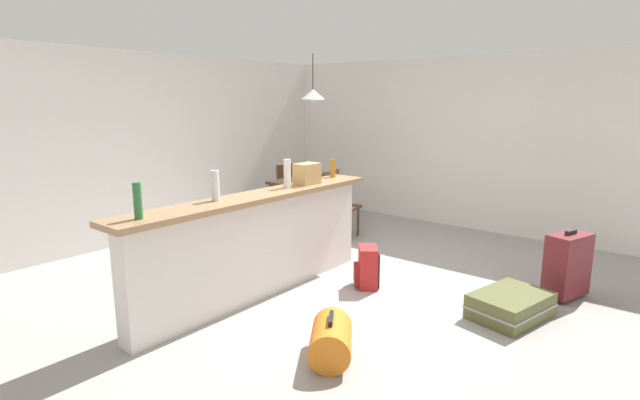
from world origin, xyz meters
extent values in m
cube|color=gray|center=(0.00, 0.00, -0.03)|extent=(13.00, 13.00, 0.05)
cube|color=silver|center=(0.00, 3.05, 1.25)|extent=(6.60, 0.10, 2.50)
cube|color=silver|center=(3.05, 0.30, 1.25)|extent=(0.10, 6.00, 2.50)
cube|color=silver|center=(-0.72, 0.39, 0.48)|extent=(2.80, 0.20, 0.95)
cube|color=#93704C|center=(-0.72, 0.39, 0.98)|extent=(2.96, 0.40, 0.05)
cylinder|color=#2D6B38|center=(-1.94, 0.36, 1.14)|extent=(0.06, 0.06, 0.27)
cylinder|color=silver|center=(-1.15, 0.45, 1.14)|extent=(0.07, 0.07, 0.27)
cylinder|color=silver|center=(-0.28, 0.40, 1.15)|extent=(0.07, 0.07, 0.29)
cylinder|color=#9E661E|center=(0.56, 0.48, 1.11)|extent=(0.07, 0.07, 0.21)
cube|color=tan|center=(0.01, 0.40, 1.11)|extent=(0.26, 0.18, 0.22)
cube|color=#332319|center=(1.51, 1.60, 0.72)|extent=(1.10, 0.80, 0.04)
cylinder|color=#332319|center=(1.02, 1.26, 0.35)|extent=(0.06, 0.06, 0.70)
cylinder|color=#332319|center=(2.00, 1.26, 0.35)|extent=(0.06, 0.06, 0.70)
cylinder|color=#332319|center=(1.02, 1.94, 0.35)|extent=(0.06, 0.06, 0.70)
cylinder|color=#332319|center=(2.00, 1.94, 0.35)|extent=(0.06, 0.06, 0.70)
cube|color=#4C331E|center=(1.42, 0.96, 0.43)|extent=(0.46, 0.46, 0.04)
cube|color=#4C331E|center=(1.39, 1.14, 0.69)|extent=(0.40, 0.10, 0.48)
cylinder|color=#4C331E|center=(1.29, 0.78, 0.21)|extent=(0.04, 0.04, 0.41)
cylinder|color=#4C331E|center=(1.60, 0.83, 0.21)|extent=(0.04, 0.04, 0.41)
cylinder|color=#4C331E|center=(1.24, 1.09, 0.21)|extent=(0.04, 0.04, 0.41)
cylinder|color=#4C331E|center=(1.55, 1.15, 0.21)|extent=(0.04, 0.04, 0.41)
cube|color=#4C331E|center=(1.55, 2.26, 0.43)|extent=(0.47, 0.47, 0.04)
cube|color=#4C331E|center=(1.52, 2.08, 0.69)|extent=(0.40, 0.11, 0.48)
cylinder|color=#4C331E|center=(1.74, 2.39, 0.21)|extent=(0.04, 0.04, 0.41)
cylinder|color=#4C331E|center=(1.42, 2.45, 0.21)|extent=(0.04, 0.04, 0.41)
cylinder|color=#4C331E|center=(1.68, 2.08, 0.21)|extent=(0.04, 0.04, 0.41)
cylinder|color=#4C331E|center=(1.37, 2.13, 0.21)|extent=(0.04, 0.04, 0.41)
cylinder|color=black|center=(1.49, 1.55, 2.25)|extent=(0.01, 0.01, 0.50)
cone|color=white|center=(1.49, 1.55, 1.95)|extent=(0.34, 0.34, 0.14)
sphere|color=white|center=(1.49, 1.55, 1.87)|extent=(0.07, 0.07, 0.07)
cube|color=#51562D|center=(0.32, -1.68, 0.11)|extent=(0.77, 0.62, 0.22)
cube|color=gray|center=(0.32, -1.68, 0.11)|extent=(0.79, 0.64, 0.02)
cube|color=#2D2D33|center=(0.72, -1.77, 0.11)|extent=(0.18, 0.21, 0.02)
cylinder|color=orange|center=(-1.22, -0.89, 0.15)|extent=(0.57, 0.52, 0.30)
cube|color=black|center=(-1.22, -0.89, 0.32)|extent=(0.18, 0.14, 0.04)
cube|color=red|center=(0.12, -0.31, 0.21)|extent=(0.33, 0.31, 0.42)
cube|color=maroon|center=(0.06, -0.23, 0.14)|extent=(0.21, 0.18, 0.19)
cube|color=black|center=(0.24, -0.35, 0.19)|extent=(0.04, 0.04, 0.36)
cube|color=black|center=(0.13, -0.44, 0.19)|extent=(0.04, 0.04, 0.36)
cube|color=maroon|center=(1.10, -1.94, 0.33)|extent=(0.49, 0.37, 0.60)
cylinder|color=black|center=(1.28, -2.00, 0.03)|extent=(0.07, 0.05, 0.06)
cylinder|color=black|center=(0.92, -1.88, 0.03)|extent=(0.07, 0.05, 0.06)
cube|color=#232328|center=(1.10, -1.94, 0.65)|extent=(0.15, 0.08, 0.04)
camera|label=1|loc=(-3.76, -2.85, 1.86)|focal=26.90mm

